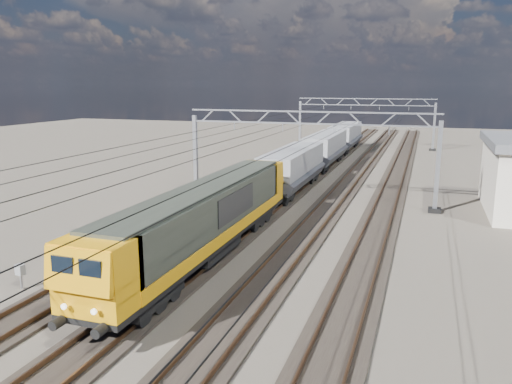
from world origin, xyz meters
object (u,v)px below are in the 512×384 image
(locomotive, at_px, (206,217))
(hopper_wagon_lead, at_px, (293,167))
(catenary_gantry_mid, at_px, (307,153))
(trackside_cabinet, at_px, (20,271))
(catenary_gantry_far, at_px, (364,121))
(hopper_wagon_mid, at_px, (325,147))
(hopper_wagon_third, at_px, (345,135))

(locomotive, relative_size, hopper_wagon_lead, 1.62)
(catenary_gantry_mid, height_order, trackside_cabinet, catenary_gantry_mid)
(catenary_gantry_far, xyz_separation_m, trackside_cabinet, (-8.31, -56.73, -3.02))
(catenary_gantry_far, relative_size, locomotive, 0.94)
(hopper_wagon_lead, relative_size, hopper_wagon_mid, 1.00)
(hopper_wagon_third, bearing_deg, trackside_cabinet, -96.86)
(catenary_gantry_mid, bearing_deg, hopper_wagon_lead, 121.63)
(trackside_cabinet, bearing_deg, hopper_wagon_mid, 88.87)
(hopper_wagon_mid, bearing_deg, locomotive, -90.00)
(hopper_wagon_lead, distance_m, hopper_wagon_third, 28.40)
(catenary_gantry_mid, relative_size, catenary_gantry_far, 1.00)
(catenary_gantry_mid, xyz_separation_m, hopper_wagon_mid, (-2.00, 17.45, -1.67))
(catenary_gantry_mid, relative_size, hopper_wagon_lead, 1.53)
(locomotive, relative_size, trackside_cabinet, 18.05)
(hopper_wagon_mid, bearing_deg, catenary_gantry_far, 83.85)
(hopper_wagon_lead, bearing_deg, locomotive, -90.00)
(catenary_gantry_mid, height_order, hopper_wagon_third, catenary_gantry_mid)
(catenary_gantry_far, relative_size, hopper_wagon_mid, 1.53)
(hopper_wagon_lead, bearing_deg, hopper_wagon_third, 90.00)
(locomotive, distance_m, hopper_wagon_lead, 17.70)
(catenary_gantry_far, xyz_separation_m, locomotive, (-2.00, -50.45, -1.58))
(hopper_wagon_lead, relative_size, hopper_wagon_third, 1.00)
(hopper_wagon_third, height_order, trackside_cabinet, hopper_wagon_third)
(catenary_gantry_mid, bearing_deg, locomotive, -97.88)
(hopper_wagon_mid, distance_m, hopper_wagon_third, 14.20)
(trackside_cabinet, bearing_deg, hopper_wagon_third, 91.38)
(locomotive, bearing_deg, hopper_wagon_lead, 90.00)
(catenary_gantry_mid, bearing_deg, hopper_wagon_third, 93.62)
(hopper_wagon_lead, height_order, hopper_wagon_mid, same)
(locomotive, height_order, hopper_wagon_lead, locomotive)
(hopper_wagon_mid, relative_size, hopper_wagon_third, 1.00)
(hopper_wagon_third, bearing_deg, locomotive, -90.00)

